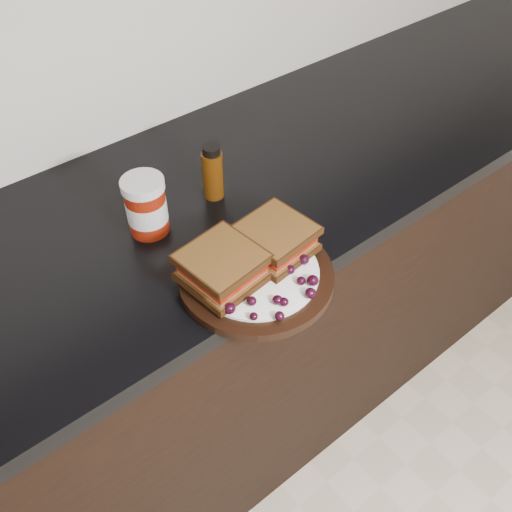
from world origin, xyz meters
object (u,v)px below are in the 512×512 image
(oil_bottle, at_px, (213,172))
(plate, at_px, (256,276))
(sandwich_left, at_px, (222,267))
(condiment_jar, at_px, (146,206))

(oil_bottle, bearing_deg, plate, -108.56)
(plate, xyz_separation_m, oil_bottle, (0.08, 0.24, 0.05))
(plate, relative_size, sandwich_left, 2.21)
(condiment_jar, bearing_deg, sandwich_left, -84.24)
(condiment_jar, relative_size, oil_bottle, 0.99)
(sandwich_left, distance_m, condiment_jar, 0.22)
(plate, height_order, oil_bottle, oil_bottle)
(plate, distance_m, sandwich_left, 0.08)
(sandwich_left, height_order, condiment_jar, condiment_jar)
(oil_bottle, bearing_deg, sandwich_left, -122.09)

